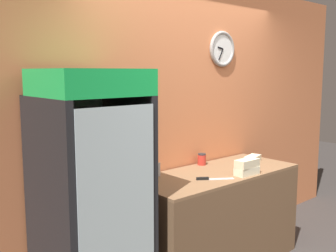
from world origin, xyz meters
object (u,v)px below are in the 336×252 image
at_px(sandwich_stack_bottom, 247,171).
at_px(condiment_jar, 202,159).
at_px(sandwich_flat_left, 253,159).
at_px(napkin_dispenser, 152,170).
at_px(beverage_cooler, 88,187).
at_px(chefs_knife, 210,179).
at_px(sandwich_stack_middle, 247,163).

height_order(sandwich_stack_bottom, condiment_jar, condiment_jar).
height_order(sandwich_flat_left, napkin_dispenser, napkin_dispenser).
bearing_deg(beverage_cooler, condiment_jar, 9.42).
relative_size(beverage_cooler, sandwich_stack_bottom, 7.70).
relative_size(beverage_cooler, condiment_jar, 16.04).
relative_size(sandwich_flat_left, condiment_jar, 2.14).
relative_size(chefs_knife, napkin_dispenser, 2.44).
bearing_deg(sandwich_flat_left, beverage_cooler, 179.51).
bearing_deg(chefs_knife, napkin_dispenser, 126.47).
relative_size(chefs_knife, condiment_jar, 2.57).
xyz_separation_m(sandwich_stack_bottom, sandwich_flat_left, (0.47, 0.28, -0.00)).
relative_size(sandwich_stack_middle, chefs_knife, 0.80).
relative_size(sandwich_stack_bottom, sandwich_flat_left, 0.97).
relative_size(sandwich_stack_middle, condiment_jar, 2.05).
height_order(beverage_cooler, chefs_knife, beverage_cooler).
height_order(sandwich_stack_middle, napkin_dispenser, sandwich_stack_middle).
bearing_deg(condiment_jar, napkin_dispenser, -179.19).
xyz_separation_m(sandwich_stack_middle, napkin_dispenser, (-0.66, 0.52, -0.05)).
height_order(beverage_cooler, sandwich_flat_left, beverage_cooler).
xyz_separation_m(sandwich_flat_left, condiment_jar, (-0.49, 0.25, 0.02)).
xyz_separation_m(sandwich_stack_middle, chefs_knife, (-0.36, 0.11, -0.10)).
distance_m(sandwich_stack_middle, napkin_dispenser, 0.85).
bearing_deg(condiment_jar, sandwich_stack_bottom, -87.19).
distance_m(sandwich_flat_left, napkin_dispenser, 1.15).
xyz_separation_m(sandwich_flat_left, napkin_dispenser, (-1.13, 0.24, 0.03)).
height_order(sandwich_stack_bottom, napkin_dispenser, napkin_dispenser).
height_order(beverage_cooler, condiment_jar, beverage_cooler).
relative_size(beverage_cooler, chefs_knife, 6.24).
bearing_deg(beverage_cooler, chefs_knife, -9.74).
distance_m(beverage_cooler, sandwich_stack_middle, 1.47).
height_order(sandwich_flat_left, chefs_knife, sandwich_flat_left).
bearing_deg(napkin_dispenser, beverage_cooler, -163.76).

